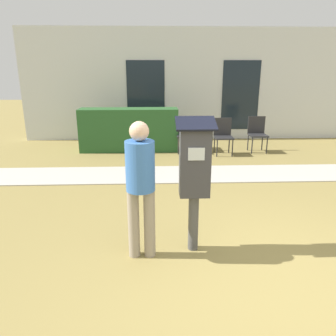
% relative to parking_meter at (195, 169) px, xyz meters
% --- Properties ---
extents(ground_plane, '(40.00, 40.00, 0.00)m').
position_rel_parking_meter_xyz_m(ground_plane, '(0.70, -0.77, -1.02)').
color(ground_plane, olive).
extents(sidewalk, '(12.00, 1.10, 0.02)m').
position_rel_parking_meter_xyz_m(sidewalk, '(0.70, 2.85, -1.01)').
color(sidewalk, '#B7B2A8').
rests_on(sidewalk, ground).
extents(building_facade, '(10.00, 0.26, 3.20)m').
position_rel_parking_meter_xyz_m(building_facade, '(0.70, 6.42, 0.58)').
color(building_facade, silver).
rests_on(building_facade, ground).
extents(parking_meter, '(0.44, 0.31, 1.59)m').
position_rel_parking_meter_xyz_m(parking_meter, '(0.00, 0.00, 0.00)').
color(parking_meter, '#4C4C4C').
rests_on(parking_meter, ground).
extents(person_standing, '(0.32, 0.32, 1.58)m').
position_rel_parking_meter_xyz_m(person_standing, '(-0.61, -0.12, -0.09)').
color(person_standing, gray).
rests_on(person_standing, ground).
extents(outdoor_chair_left, '(0.44, 0.44, 0.90)m').
position_rel_parking_meter_xyz_m(outdoor_chair_left, '(0.32, 4.77, -0.49)').
color(outdoor_chair_left, '#262628').
rests_on(outdoor_chair_left, ground).
extents(outdoor_chair_middle, '(0.44, 0.44, 0.90)m').
position_rel_parking_meter_xyz_m(outdoor_chair_middle, '(1.26, 4.51, -0.49)').
color(outdoor_chair_middle, '#262628').
rests_on(outdoor_chair_middle, ground).
extents(outdoor_chair_right, '(0.44, 0.44, 0.90)m').
position_rel_parking_meter_xyz_m(outdoor_chair_right, '(2.19, 4.74, -0.49)').
color(outdoor_chair_right, '#262628').
rests_on(outdoor_chair_right, ground).
extents(hedge_row, '(2.52, 0.60, 1.10)m').
position_rel_parking_meter_xyz_m(hedge_row, '(-1.12, 4.96, -0.47)').
color(hedge_row, '#285628').
rests_on(hedge_row, ground).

